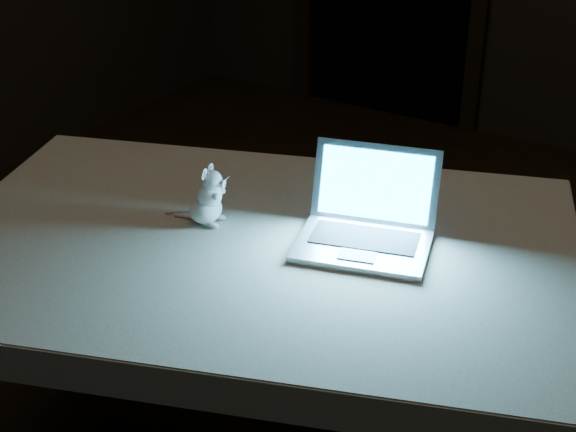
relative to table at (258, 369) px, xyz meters
The scene contains 4 objects.
table is the anchor object (origin of this frame).
tablecloth 0.32m from the table, 55.59° to the left, with size 1.39×0.93×0.08m, color beige, non-canonical shape.
laptop 0.51m from the table, 21.86° to the left, with size 0.28×0.25×0.19m, color #B8B9BD, non-canonical shape.
plush_mouse 0.45m from the table, behind, with size 0.10×0.10×0.14m, color white, non-canonical shape.
Camera 1 is at (0.74, -1.38, 1.61)m, focal length 52.00 mm.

